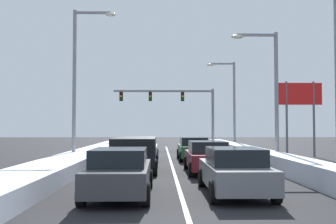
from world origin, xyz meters
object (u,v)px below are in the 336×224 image
(street_lamp_right_mid, at_px, (270,85))
(street_lamp_right_far, at_px, (230,97))
(street_lamp_right_near, at_px, (329,46))
(sedan_gray_right_lane_nearest, at_px, (234,171))
(traffic_light_gantry, at_px, (178,103))
(roadside_sign_right, at_px, (300,102))
(sedan_maroon_right_lane_second, at_px, (207,157))
(street_lamp_left_mid, at_px, (80,72))
(sedan_green_right_lane_third, at_px, (193,149))
(sedan_charcoal_center_lane_nearest, at_px, (120,172))
(suv_black_center_lane_second, at_px, (136,151))
(sedan_silver_center_lane_third, at_px, (143,149))

(street_lamp_right_mid, height_order, street_lamp_right_far, street_lamp_right_far)
(street_lamp_right_near, bearing_deg, street_lamp_right_mid, 92.52)
(street_lamp_right_mid, bearing_deg, sedan_gray_right_lane_nearest, -113.16)
(traffic_light_gantry, xyz_separation_m, street_lamp_right_far, (4.63, -5.08, 0.17))
(sedan_gray_right_lane_nearest, distance_m, roadside_sign_right, 17.28)
(street_lamp_right_near, height_order, roadside_sign_right, street_lamp_right_near)
(sedan_maroon_right_lane_second, distance_m, street_lamp_right_mid, 6.25)
(street_lamp_right_far, bearing_deg, sedan_gray_right_lane_nearest, -100.33)
(street_lamp_right_mid, distance_m, street_lamp_left_mid, 11.35)
(sedan_green_right_lane_third, distance_m, roadside_sign_right, 9.08)
(sedan_gray_right_lane_nearest, distance_m, sedan_charcoal_center_lane_nearest, 3.69)
(sedan_charcoal_center_lane_nearest, height_order, street_lamp_right_far, street_lamp_right_far)
(sedan_maroon_right_lane_second, xyz_separation_m, sedan_charcoal_center_lane_nearest, (-3.51, -5.97, 0.00))
(suv_black_center_lane_second, distance_m, street_lamp_left_mid, 7.47)
(sedan_green_right_lane_third, relative_size, street_lamp_right_near, 0.50)
(street_lamp_right_near, height_order, street_lamp_right_far, street_lamp_right_near)
(sedan_maroon_right_lane_second, distance_m, roadside_sign_right, 12.75)
(suv_black_center_lane_second, bearing_deg, street_lamp_right_near, -29.45)
(suv_black_center_lane_second, bearing_deg, street_lamp_right_far, 64.44)
(sedan_gray_right_lane_nearest, bearing_deg, street_lamp_right_near, 25.81)
(sedan_silver_center_lane_third, distance_m, street_lamp_right_far, 13.15)
(sedan_silver_center_lane_third, bearing_deg, traffic_light_gantry, 78.84)
(street_lamp_right_far, bearing_deg, traffic_light_gantry, 132.36)
(traffic_light_gantry, xyz_separation_m, roadside_sign_right, (8.39, -12.36, -0.71))
(sedan_gray_right_lane_nearest, bearing_deg, street_lamp_right_far, 79.67)
(roadside_sign_right, bearing_deg, sedan_silver_center_lane_third, -166.94)
(street_lamp_right_near, bearing_deg, roadside_sign_right, 73.89)
(street_lamp_right_far, relative_size, street_lamp_left_mid, 0.87)
(street_lamp_left_mid, bearing_deg, street_lamp_right_far, 45.01)
(street_lamp_right_near, relative_size, roadside_sign_right, 1.62)
(sedan_maroon_right_lane_second, bearing_deg, street_lamp_right_near, -41.47)
(sedan_charcoal_center_lane_nearest, bearing_deg, sedan_maroon_right_lane_second, 59.58)
(suv_black_center_lane_second, distance_m, street_lamp_right_mid, 8.52)
(sedan_gray_right_lane_nearest, xyz_separation_m, street_lamp_right_far, (4.07, 22.34, 4.13))
(street_lamp_left_mid, bearing_deg, suv_black_center_lane_second, -51.06)
(sedan_green_right_lane_third, relative_size, traffic_light_gantry, 0.42)
(sedan_charcoal_center_lane_nearest, bearing_deg, street_lamp_right_far, 71.09)
(sedan_gray_right_lane_nearest, relative_size, street_lamp_right_mid, 0.60)
(sedan_charcoal_center_lane_nearest, xyz_separation_m, roadside_sign_right, (11.51, 15.35, 3.25))
(sedan_maroon_right_lane_second, xyz_separation_m, street_lamp_left_mid, (-7.18, 5.23, 4.76))
(suv_black_center_lane_second, relative_size, street_lamp_right_mid, 0.65)
(sedan_green_right_lane_third, xyz_separation_m, sedan_silver_center_lane_third, (-3.28, -0.03, 0.00))
(sedan_gray_right_lane_nearest, height_order, roadside_sign_right, roadside_sign_right)
(sedan_gray_right_lane_nearest, relative_size, street_lamp_right_far, 0.55)
(street_lamp_right_near, height_order, street_lamp_left_mid, street_lamp_left_mid)
(street_lamp_right_near, bearing_deg, street_lamp_left_mid, 141.84)
(traffic_light_gantry, bearing_deg, street_lamp_left_mid, -112.36)
(sedan_green_right_lane_third, relative_size, street_lamp_left_mid, 0.48)
(suv_black_center_lane_second, relative_size, street_lamp_right_near, 0.55)
(street_lamp_right_mid, bearing_deg, roadside_sign_right, 57.09)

